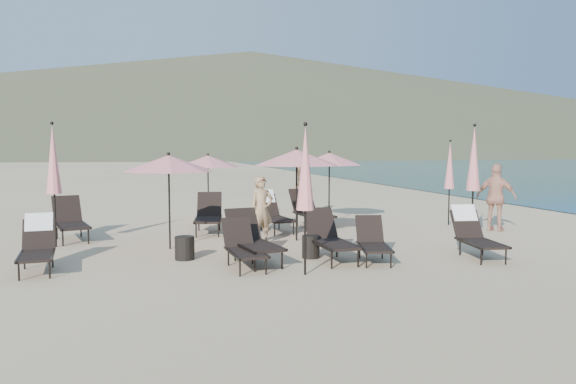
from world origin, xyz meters
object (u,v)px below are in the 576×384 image
object	(u,v)px
beachgoer_c	(496,197)
lounger_1	(243,246)
lounger_3	(329,237)
lounger_8	(272,212)
lounger_0	(37,244)
umbrella_closed_3	(474,159)
lounger_6	(70,220)
umbrella_open_1	(297,158)
lounger_4	(373,241)
lounger_2	(253,239)
lounger_7	(209,214)
side_table_0	(185,248)
umbrella_closed_2	(53,160)
lounger_9	(310,210)
umbrella_closed_1	(450,166)
umbrella_open_2	(208,161)
umbrella_open_0	(169,163)
umbrella_closed_0	(305,169)
side_table_1	(311,247)
umbrella_open_3	(329,159)
beachgoer_a	(262,210)
lounger_5	(475,233)
beachgoer_b	(302,191)

from	to	relation	value
beachgoer_c	lounger_1	bearing A→B (deg)	72.73
lounger_3	lounger_8	xyz separation A→B (m)	(-0.17, 4.16, 0.05)
lounger_0	umbrella_closed_3	world-z (taller)	umbrella_closed_3
lounger_6	umbrella_open_1	size ratio (longest dim) A/B	0.83
lounger_4	lounger_2	bearing A→B (deg)	-177.11
lounger_1	lounger_7	xyz separation A→B (m)	(-0.06, 4.55, 0.07)
lounger_6	umbrella_closed_3	xyz separation A→B (m)	(9.51, -2.70, 1.50)
lounger_6	side_table_0	bearing A→B (deg)	-65.43
umbrella_open_1	umbrella_closed_2	xyz separation A→B (m)	(-5.56, 0.63, -0.04)
lounger_9	beachgoer_c	xyz separation A→B (m)	(4.62, -2.05, 0.43)
lounger_8	umbrella_closed_1	distance (m)	5.39
lounger_3	umbrella_open_2	xyz separation A→B (m)	(-1.61, 6.44, 1.38)
lounger_4	side_table_0	distance (m)	3.82
umbrella_open_0	umbrella_closed_0	distance (m)	3.91
side_table_1	lounger_0	bearing A→B (deg)	176.82
lounger_0	lounger_8	bearing A→B (deg)	29.18
lounger_6	lounger_7	bearing A→B (deg)	-8.49
lounger_2	umbrella_open_3	xyz separation A→B (m)	(3.38, 4.96, 1.45)
umbrella_open_2	side_table_0	distance (m)	5.98
lounger_0	beachgoer_a	bearing A→B (deg)	15.14
lounger_3	lounger_6	distance (m)	6.68
lounger_8	beachgoer_c	bearing A→B (deg)	-23.16
umbrella_closed_3	lounger_6	bearing A→B (deg)	164.14
lounger_3	umbrella_open_3	distance (m)	5.65
umbrella_closed_3	beachgoer_c	xyz separation A→B (m)	(1.47, 1.10, -1.06)
lounger_5	lounger_7	size ratio (longest dim) A/B	0.92
lounger_7	umbrella_closed_0	size ratio (longest dim) A/B	0.69
lounger_0	lounger_3	size ratio (longest dim) A/B	0.94
beachgoer_b	lounger_6	bearing A→B (deg)	-74.49
umbrella_closed_1	umbrella_closed_3	distance (m)	2.65
lounger_9	umbrella_open_1	size ratio (longest dim) A/B	0.83
lounger_2	lounger_0	bearing A→B (deg)	165.39
umbrella_closed_0	umbrella_closed_2	bearing A→B (deg)	138.18
lounger_5	lounger_9	xyz separation A→B (m)	(-2.01, 4.97, -0.00)
lounger_1	lounger_0	bearing A→B (deg)	164.87
umbrella_open_2	umbrella_closed_0	distance (m)	7.61
lounger_7	lounger_1	bearing A→B (deg)	-79.16
lounger_8	beachgoer_a	distance (m)	2.07
lounger_0	umbrella_closed_2	size ratio (longest dim) A/B	0.58
lounger_8	umbrella_closed_2	world-z (taller)	umbrella_closed_2
lounger_0	lounger_9	world-z (taller)	lounger_9
side_table_0	umbrella_open_3	bearing A→B (deg)	42.88
lounger_7	beachgoer_b	world-z (taller)	beachgoer_b
umbrella_open_2	side_table_0	bearing A→B (deg)	-102.25
lounger_7	lounger_8	bearing A→B (deg)	4.64
lounger_2	lounger_6	bearing A→B (deg)	125.49
lounger_4	umbrella_closed_3	distance (m)	4.08
umbrella_closed_3	beachgoer_c	distance (m)	2.12
beachgoer_a	beachgoer_b	bearing A→B (deg)	51.37
lounger_9	side_table_1	world-z (taller)	lounger_9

